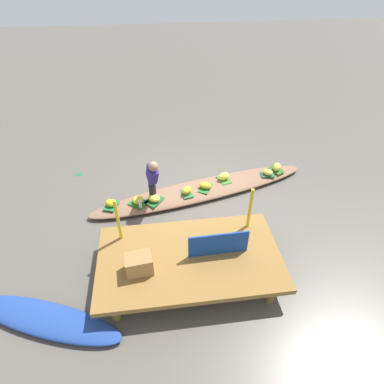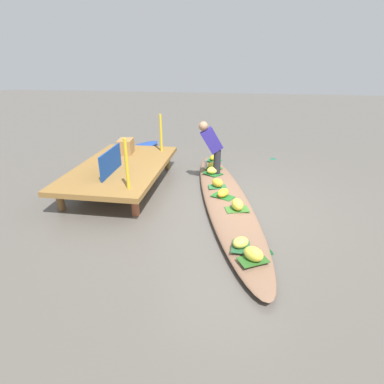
% 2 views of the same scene
% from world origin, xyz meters
% --- Properties ---
extents(canal_water, '(40.00, 40.00, 0.00)m').
position_xyz_m(canal_water, '(0.00, 0.00, 0.00)').
color(canal_water, '#5A554D').
rests_on(canal_water, ground).
extents(dock_platform, '(3.20, 1.80, 0.48)m').
position_xyz_m(dock_platform, '(0.60, 2.30, 0.42)').
color(dock_platform, olive).
rests_on(dock_platform, ground).
extents(vendor_boat, '(5.46, 2.04, 0.18)m').
position_xyz_m(vendor_boat, '(0.00, 0.00, 0.09)').
color(vendor_boat, '#856048').
rests_on(vendor_boat, ground).
extents(moored_boat, '(2.62, 1.50, 0.17)m').
position_xyz_m(moored_boat, '(2.97, 2.95, 0.09)').
color(moored_boat, '#214194').
rests_on(moored_boat, ground).
extents(leaf_mat_0, '(0.39, 0.45, 0.01)m').
position_xyz_m(leaf_mat_0, '(-1.98, -0.45, 0.19)').
color(leaf_mat_0, '#2B5F22').
rests_on(leaf_mat_0, vendor_boat).
extents(banana_bunch_0, '(0.30, 0.33, 0.19)m').
position_xyz_m(banana_bunch_0, '(-1.98, -0.45, 0.28)').
color(banana_bunch_0, '#E7D948').
rests_on(banana_bunch_0, vendor_boat).
extents(leaf_mat_1, '(0.36, 0.27, 0.01)m').
position_xyz_m(leaf_mat_1, '(-1.70, -0.28, 0.19)').
color(leaf_mat_1, '#265B35').
rests_on(leaf_mat_1, vendor_boat).
extents(banana_bunch_1, '(0.30, 0.30, 0.14)m').
position_xyz_m(banana_bunch_1, '(-1.70, -0.28, 0.26)').
color(banana_bunch_1, '#E9D853').
rests_on(banana_bunch_1, vendor_boat).
extents(leaf_mat_2, '(0.49, 0.50, 0.01)m').
position_xyz_m(leaf_mat_2, '(1.17, 0.37, 0.19)').
color(leaf_mat_2, '#1D6427').
rests_on(leaf_mat_2, vendor_boat).
extents(banana_bunch_2, '(0.37, 0.36, 0.15)m').
position_xyz_m(banana_bunch_2, '(1.17, 0.37, 0.26)').
color(banana_bunch_2, '#F1DA4A').
rests_on(banana_bunch_2, vendor_boat).
extents(leaf_mat_3, '(0.41, 0.48, 0.01)m').
position_xyz_m(leaf_mat_3, '(-0.05, 0.06, 0.19)').
color(leaf_mat_3, '#226926').
rests_on(leaf_mat_3, vendor_boat).
extents(banana_bunch_3, '(0.35, 0.29, 0.15)m').
position_xyz_m(banana_bunch_3, '(-0.05, 0.06, 0.26)').
color(banana_bunch_3, yellow).
rests_on(banana_bunch_3, vendor_boat).
extents(leaf_mat_4, '(0.48, 0.48, 0.01)m').
position_xyz_m(leaf_mat_4, '(1.52, 0.39, 0.19)').
color(leaf_mat_4, '#267629').
rests_on(leaf_mat_4, vendor_boat).
extents(banana_bunch_4, '(0.32, 0.33, 0.14)m').
position_xyz_m(banana_bunch_4, '(1.52, 0.39, 0.26)').
color(banana_bunch_4, gold).
rests_on(banana_bunch_4, vendor_boat).
extents(leaf_mat_5, '(0.35, 0.45, 0.01)m').
position_xyz_m(leaf_mat_5, '(-0.56, -0.22, 0.19)').
color(leaf_mat_5, '#3C762B').
rests_on(leaf_mat_5, vendor_boat).
extents(banana_bunch_5, '(0.33, 0.27, 0.19)m').
position_xyz_m(banana_bunch_5, '(-0.56, -0.22, 0.28)').
color(banana_bunch_5, '#EFDE48').
rests_on(banana_bunch_5, vendor_boat).
extents(leaf_mat_6, '(0.30, 0.39, 0.01)m').
position_xyz_m(leaf_mat_6, '(0.40, 0.20, 0.19)').
color(leaf_mat_6, '#286C3A').
rests_on(leaf_mat_6, vendor_boat).
extents(banana_bunch_6, '(0.30, 0.31, 0.18)m').
position_xyz_m(banana_bunch_6, '(0.40, 0.20, 0.27)').
color(banana_bunch_6, yellow).
rests_on(banana_bunch_6, vendor_boat).
extents(leaf_mat_7, '(0.36, 0.42, 0.01)m').
position_xyz_m(leaf_mat_7, '(2.12, 0.41, 0.19)').
color(leaf_mat_7, '#1C7338').
rests_on(leaf_mat_7, vendor_boat).
extents(banana_bunch_7, '(0.32, 0.30, 0.15)m').
position_xyz_m(banana_bunch_7, '(2.12, 0.41, 0.26)').
color(banana_bunch_7, gold).
rests_on(banana_bunch_7, vendor_boat).
extents(vendor_person, '(0.29, 0.55, 1.18)m').
position_xyz_m(vendor_person, '(1.16, 0.40, 0.86)').
color(vendor_person, '#28282D').
rests_on(vendor_person, vendor_boat).
extents(water_bottle, '(0.07, 0.07, 0.20)m').
position_xyz_m(water_bottle, '(1.47, 0.56, 0.28)').
color(water_bottle, silver).
rests_on(water_bottle, vendor_boat).
extents(market_banner, '(1.05, 0.05, 0.48)m').
position_xyz_m(market_banner, '(0.10, 2.30, 0.72)').
color(market_banner, navy).
rests_on(market_banner, dock_platform).
extents(railing_post_west, '(0.06, 0.06, 0.90)m').
position_xyz_m(railing_post_west, '(-0.60, 1.70, 0.93)').
color(railing_post_west, gold).
rests_on(railing_post_west, dock_platform).
extents(railing_post_east, '(0.06, 0.06, 0.90)m').
position_xyz_m(railing_post_east, '(1.80, 1.70, 0.93)').
color(railing_post_east, gold).
rests_on(railing_post_east, dock_platform).
extents(produce_crate, '(0.47, 0.37, 0.34)m').
position_xyz_m(produce_crate, '(1.45, 2.49, 0.65)').
color(produce_crate, '#A17542').
rests_on(produce_crate, dock_platform).
extents(drifting_plant_0, '(0.20, 0.19, 0.01)m').
position_xyz_m(drifting_plant_0, '(3.09, -1.16, 0.00)').
color(drifting_plant_0, '#1E6649').
rests_on(drifting_plant_0, ground).
extents(drifting_plant_1, '(0.28, 0.25, 0.01)m').
position_xyz_m(drifting_plant_1, '(-1.46, -0.68, 0.00)').
color(drifting_plant_1, '#0F4B1F').
rests_on(drifting_plant_1, ground).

